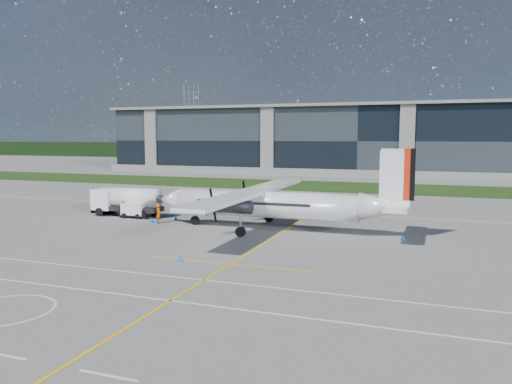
% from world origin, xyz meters
% --- Properties ---
extents(ground, '(400.00, 400.00, 0.00)m').
position_xyz_m(ground, '(0.00, 40.00, 0.00)').
color(ground, slate).
rests_on(ground, ground).
extents(grass_strip, '(400.00, 18.00, 0.04)m').
position_xyz_m(grass_strip, '(0.00, 48.00, 0.02)').
color(grass_strip, black).
rests_on(grass_strip, ground).
extents(terminal_building, '(120.00, 20.00, 15.00)m').
position_xyz_m(terminal_building, '(0.00, 80.00, 7.50)').
color(terminal_building, black).
rests_on(terminal_building, ground).
extents(tree_line, '(400.00, 6.00, 6.00)m').
position_xyz_m(tree_line, '(0.00, 140.00, 3.00)').
color(tree_line, black).
rests_on(tree_line, ground).
extents(pylon_west, '(9.00, 4.60, 30.00)m').
position_xyz_m(pylon_west, '(-80.00, 150.00, 15.00)').
color(pylon_west, gray).
rests_on(pylon_west, ground).
extents(yellow_taxiway_centerline, '(0.20, 70.00, 0.01)m').
position_xyz_m(yellow_taxiway_centerline, '(3.00, 10.00, 0.01)').
color(yellow_taxiway_centerline, yellow).
rests_on(yellow_taxiway_centerline, ground).
extents(white_lane_line, '(90.00, 0.15, 0.01)m').
position_xyz_m(white_lane_line, '(0.00, -14.00, 0.01)').
color(white_lane_line, white).
rests_on(white_lane_line, ground).
extents(turboprop_aircraft, '(24.36, 25.26, 7.58)m').
position_xyz_m(turboprop_aircraft, '(2.05, 6.72, 3.79)').
color(turboprop_aircraft, white).
rests_on(turboprop_aircraft, ground).
extents(fuel_tanker_truck, '(8.17, 2.66, 3.07)m').
position_xyz_m(fuel_tanker_truck, '(-15.94, 9.05, 1.53)').
color(fuel_tanker_truck, white).
rests_on(fuel_tanker_truck, ground).
extents(baggage_tug, '(2.70, 1.62, 1.62)m').
position_xyz_m(baggage_tug, '(-13.98, 8.33, 0.81)').
color(baggage_tug, silver).
rests_on(baggage_tug, ground).
extents(ground_crew_person, '(0.77, 0.97, 2.14)m').
position_xyz_m(ground_crew_person, '(-9.94, 6.44, 1.07)').
color(ground_crew_person, '#F25907').
rests_on(ground_crew_person, ground).
extents(safety_cone_nose_port, '(0.36, 0.36, 0.50)m').
position_xyz_m(safety_cone_nose_port, '(-9.84, 5.95, 0.25)').
color(safety_cone_nose_port, blue).
rests_on(safety_cone_nose_port, ground).
extents(safety_cone_fwd, '(0.36, 0.36, 0.50)m').
position_xyz_m(safety_cone_fwd, '(-10.61, 6.27, 0.25)').
color(safety_cone_fwd, blue).
rests_on(safety_cone_fwd, ground).
extents(safety_cone_stbdwing, '(0.36, 0.36, 0.50)m').
position_xyz_m(safety_cone_stbdwing, '(-0.91, 19.79, 0.25)').
color(safety_cone_stbdwing, blue).
rests_on(safety_cone_stbdwing, ground).
extents(safety_cone_tail, '(0.36, 0.36, 0.50)m').
position_xyz_m(safety_cone_tail, '(13.43, 5.98, 0.25)').
color(safety_cone_tail, blue).
rests_on(safety_cone_tail, ground).
extents(safety_cone_nose_stbd, '(0.36, 0.36, 0.50)m').
position_xyz_m(safety_cone_nose_stbd, '(-9.25, 8.61, 0.25)').
color(safety_cone_nose_stbd, blue).
rests_on(safety_cone_nose_stbd, ground).
extents(safety_cone_portwing, '(0.36, 0.36, 0.50)m').
position_xyz_m(safety_cone_portwing, '(-0.49, -6.50, 0.25)').
color(safety_cone_portwing, blue).
rests_on(safety_cone_portwing, ground).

